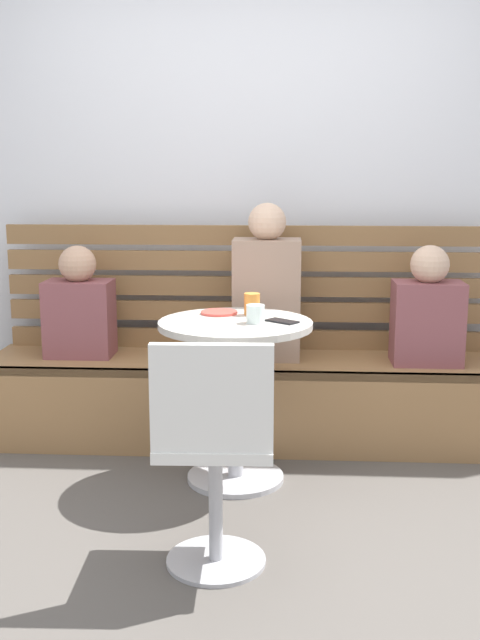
% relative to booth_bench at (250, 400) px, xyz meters
% --- Properties ---
extents(ground, '(8.00, 8.00, 0.00)m').
position_rel_booth_bench_xyz_m(ground, '(0.00, -1.20, -0.22)').
color(ground, '#514C47').
extents(back_wall, '(5.20, 0.10, 2.90)m').
position_rel_booth_bench_xyz_m(back_wall, '(0.00, 0.44, 1.23)').
color(back_wall, silver).
rests_on(back_wall, ground).
extents(booth_bench, '(2.70, 0.52, 0.44)m').
position_rel_booth_bench_xyz_m(booth_bench, '(0.00, 0.00, 0.00)').
color(booth_bench, olive).
rests_on(booth_bench, ground).
extents(booth_backrest, '(2.65, 0.04, 0.66)m').
position_rel_booth_bench_xyz_m(booth_backrest, '(0.00, 0.24, 0.56)').
color(booth_backrest, olive).
rests_on(booth_backrest, booth_bench).
extents(cafe_table, '(0.68, 0.68, 0.74)m').
position_rel_booth_bench_xyz_m(cafe_table, '(-0.04, -0.52, 0.30)').
color(cafe_table, '#ADADB2').
rests_on(cafe_table, ground).
extents(white_chair, '(0.41, 0.41, 0.85)m').
position_rel_booth_bench_xyz_m(white_chair, '(-0.06, -1.33, 0.24)').
color(white_chair, '#ADADB2').
rests_on(white_chair, ground).
extents(person_adult, '(0.34, 0.22, 0.79)m').
position_rel_booth_bench_xyz_m(person_adult, '(0.08, 0.03, 0.58)').
color(person_adult, '#9E7F6B').
rests_on(person_adult, booth_bench).
extents(person_child_left, '(0.34, 0.22, 0.59)m').
position_rel_booth_bench_xyz_m(person_child_left, '(0.88, -0.04, 0.48)').
color(person_child_left, brown).
rests_on(person_child_left, booth_bench).
extents(person_child_middle, '(0.34, 0.22, 0.57)m').
position_rel_booth_bench_xyz_m(person_child_middle, '(-0.89, 0.02, 0.47)').
color(person_child_middle, brown).
rests_on(person_child_middle, booth_bench).
extents(cup_tumbler_orange, '(0.07, 0.07, 0.10)m').
position_rel_booth_bench_xyz_m(cup_tumbler_orange, '(0.02, -0.36, 0.57)').
color(cup_tumbler_orange, orange).
rests_on(cup_tumbler_orange, cafe_table).
extents(cup_glass_short, '(0.08, 0.08, 0.08)m').
position_rel_booth_bench_xyz_m(cup_glass_short, '(0.05, -0.55, 0.56)').
color(cup_glass_short, silver).
rests_on(cup_glass_short, cafe_table).
extents(plate_small, '(0.17, 0.17, 0.01)m').
position_rel_booth_bench_xyz_m(plate_small, '(-0.13, -0.35, 0.52)').
color(plate_small, '#DB4C42').
rests_on(plate_small, cafe_table).
extents(phone_on_table, '(0.15, 0.14, 0.01)m').
position_rel_booth_bench_xyz_m(phone_on_table, '(0.16, -0.52, 0.52)').
color(phone_on_table, black).
rests_on(phone_on_table, cafe_table).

